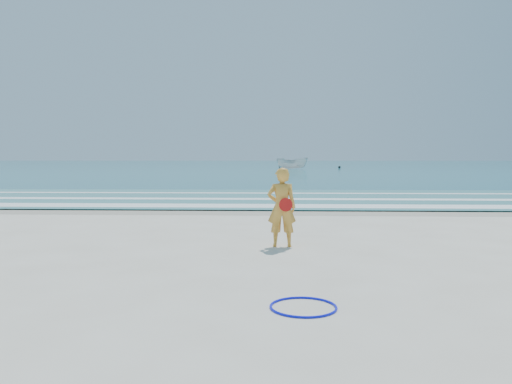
{
  "coord_description": "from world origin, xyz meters",
  "views": [
    {
      "loc": [
        0.98,
        -7.46,
        1.82
      ],
      "look_at": [
        0.5,
        4.0,
        1.0
      ],
      "focal_mm": 35.0,
      "sensor_mm": 36.0,
      "label": 1
    }
  ],
  "objects": [
    {
      "name": "ground",
      "position": [
        0.0,
        0.0,
        0.0
      ],
      "size": [
        400.0,
        400.0,
        0.0
      ],
      "primitive_type": "plane",
      "color": "silver",
      "rests_on": "ground"
    },
    {
      "name": "wet_sand",
      "position": [
        0.0,
        9.0,
        0.0
      ],
      "size": [
        400.0,
        2.4,
        0.0
      ],
      "primitive_type": "cube",
      "color": "#B2A893",
      "rests_on": "ground"
    },
    {
      "name": "ocean",
      "position": [
        0.0,
        105.0,
        0.02
      ],
      "size": [
        400.0,
        190.0,
        0.04
      ],
      "primitive_type": "cube",
      "color": "#19727F",
      "rests_on": "ground"
    },
    {
      "name": "shallow",
      "position": [
        0.0,
        14.0,
        0.04
      ],
      "size": [
        400.0,
        10.0,
        0.01
      ],
      "primitive_type": "cube",
      "color": "#59B7AD",
      "rests_on": "ocean"
    },
    {
      "name": "foam_near",
      "position": [
        0.0,
        10.3,
        0.05
      ],
      "size": [
        400.0,
        1.4,
        0.01
      ],
      "primitive_type": "cube",
      "color": "white",
      "rests_on": "shallow"
    },
    {
      "name": "foam_mid",
      "position": [
        0.0,
        13.2,
        0.05
      ],
      "size": [
        400.0,
        0.9,
        0.01
      ],
      "primitive_type": "cube",
      "color": "white",
      "rests_on": "shallow"
    },
    {
      "name": "foam_far",
      "position": [
        0.0,
        16.5,
        0.05
      ],
      "size": [
        400.0,
        0.6,
        0.01
      ],
      "primitive_type": "cube",
      "color": "white",
      "rests_on": "shallow"
    },
    {
      "name": "hoop",
      "position": [
        1.3,
        -1.56,
        0.01
      ],
      "size": [
        0.84,
        0.84,
        0.03
      ],
      "primitive_type": "torus",
      "rotation": [
        0.0,
        0.0,
        0.02
      ],
      "color": "#0D12EE",
      "rests_on": "ground"
    },
    {
      "name": "boat",
      "position": [
        3.12,
        61.74,
        0.88
      ],
      "size": [
        4.35,
        1.69,
        1.67
      ],
      "primitive_type": "imported",
      "rotation": [
        0.0,
        0.0,
        1.56
      ],
      "color": "silver",
      "rests_on": "ocean"
    },
    {
      "name": "buoy",
      "position": [
        10.35,
        67.64,
        0.22
      ],
      "size": [
        0.37,
        0.37,
        0.37
      ],
      "primitive_type": "sphere",
      "color": "black",
      "rests_on": "ocean"
    },
    {
      "name": "woman",
      "position": [
        1.08,
        2.54,
        0.8
      ],
      "size": [
        0.59,
        0.42,
        1.6
      ],
      "color": "gold",
      "rests_on": "ground"
    }
  ]
}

